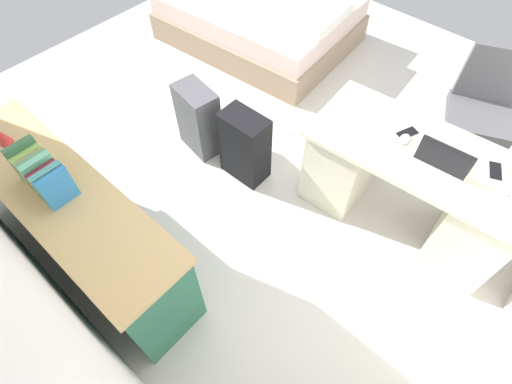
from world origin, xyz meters
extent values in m
plane|color=beige|center=(0.00, 0.00, 0.00)|extent=(5.38, 5.38, 0.00)
cube|color=beige|center=(-1.22, -0.07, 0.71)|extent=(1.49, 0.77, 0.04)
cube|color=beige|center=(-1.71, -0.11, 0.34)|extent=(0.45, 0.62, 0.69)
cube|color=beige|center=(-0.73, -0.03, 0.34)|extent=(0.45, 0.62, 0.69)
cylinder|color=black|center=(-1.31, -0.93, 0.02)|extent=(0.52, 0.52, 0.04)
cylinder|color=black|center=(-1.31, -0.93, 0.21)|extent=(0.06, 0.06, 0.42)
cube|color=#4C4C51|center=(-1.31, -0.93, 0.46)|extent=(0.60, 0.60, 0.08)
cube|color=#4C4C51|center=(-1.23, -1.11, 0.72)|extent=(0.43, 0.23, 0.44)
cube|color=#28664C|center=(0.19, 1.63, 0.36)|extent=(1.76, 0.44, 0.73)
cube|color=tan|center=(0.19, 1.63, 0.75)|extent=(1.80, 0.48, 0.04)
cube|color=#225641|center=(-0.21, 1.41, 0.20)|extent=(0.67, 0.01, 0.25)
cube|color=#225641|center=(0.58, 1.41, 0.20)|extent=(0.67, 0.01, 0.25)
cube|color=gray|center=(1.10, -1.14, 0.14)|extent=(2.01, 1.55, 0.28)
cube|color=beige|center=(1.10, -1.14, 0.38)|extent=(1.94, 1.48, 0.20)
cube|color=white|center=(0.44, -1.19, 0.53)|extent=(0.53, 0.72, 0.10)
cube|color=black|center=(-0.08, 0.37, 0.30)|extent=(0.36, 0.22, 0.60)
cube|color=#4C4C51|center=(0.41, 0.40, 0.30)|extent=(0.39, 0.27, 0.60)
cube|color=#B7B7BC|center=(-1.33, -0.08, 0.73)|extent=(0.33, 0.24, 0.02)
cube|color=black|center=(-1.34, 0.02, 0.83)|extent=(0.31, 0.04, 0.19)
ellipsoid|color=white|center=(-1.07, -0.06, 0.74)|extent=(0.07, 0.10, 0.03)
cube|color=black|center=(-1.60, -0.20, 0.73)|extent=(0.11, 0.15, 0.01)
cube|color=black|center=(-1.06, -0.13, 0.73)|extent=(0.11, 0.15, 0.01)
cube|color=#2E7BBC|center=(0.08, 1.63, 0.88)|extent=(0.03, 0.17, 0.23)
cube|color=teal|center=(0.12, 1.63, 0.89)|extent=(0.04, 0.17, 0.24)
cube|color=#9CBB44|center=(0.16, 1.63, 0.86)|extent=(0.04, 0.17, 0.19)
cube|color=maroon|center=(0.20, 1.63, 0.86)|extent=(0.03, 0.17, 0.19)
cube|color=#67BB94|center=(0.24, 1.63, 0.88)|extent=(0.04, 0.17, 0.22)
cube|color=#528A59|center=(0.28, 1.63, 0.87)|extent=(0.03, 0.17, 0.21)
cube|color=#928557|center=(0.32, 1.63, 0.86)|extent=(0.03, 0.17, 0.19)
cube|color=#8DB752|center=(0.36, 1.63, 0.86)|extent=(0.04, 0.17, 0.19)
cube|color=#356441|center=(0.40, 1.63, 0.88)|extent=(0.04, 0.17, 0.23)
cone|color=red|center=(0.74, 1.63, 0.82)|extent=(0.08, 0.08, 0.11)
camera|label=1|loc=(-1.53, 1.86, 2.55)|focal=27.65mm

